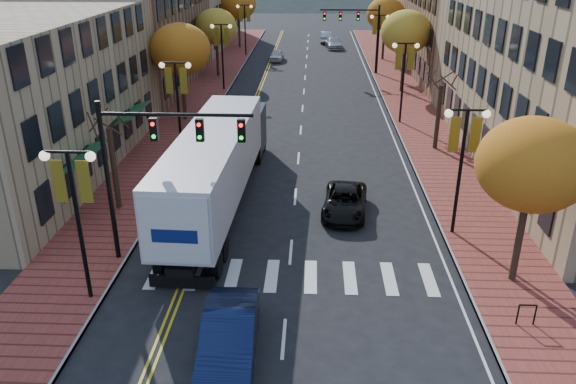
# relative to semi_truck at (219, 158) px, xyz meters

# --- Properties ---
(ground) EXTENTS (200.00, 200.00, 0.00)m
(ground) POSITION_rel_semi_truck_xyz_m (3.86, -8.94, -2.55)
(ground) COLOR black
(ground) RESTS_ON ground
(sidewalk_left) EXTENTS (4.00, 85.00, 0.15)m
(sidewalk_left) POSITION_rel_semi_truck_xyz_m (-5.14, 23.56, -2.47)
(sidewalk_left) COLOR brown
(sidewalk_left) RESTS_ON ground
(sidewalk_right) EXTENTS (4.00, 85.00, 0.15)m
(sidewalk_right) POSITION_rel_semi_truck_xyz_m (12.86, 23.56, -2.47)
(sidewalk_right) COLOR brown
(sidewalk_right) RESTS_ON ground
(building_left_near) EXTENTS (12.00, 22.00, 9.00)m
(building_left_near) POSITION_rel_semi_truck_xyz_m (-13.14, 4.06, 1.95)
(building_left_near) COLOR #9E8966
(building_left_near) RESTS_ON ground
(building_left_mid) EXTENTS (12.00, 24.00, 11.00)m
(building_left_mid) POSITION_rel_semi_truck_xyz_m (-13.14, 27.06, 2.95)
(building_left_mid) COLOR brown
(building_left_mid) RESTS_ON ground
(building_left_far) EXTENTS (12.00, 26.00, 9.50)m
(building_left_far) POSITION_rel_semi_truck_xyz_m (-13.14, 52.06, 2.20)
(building_left_far) COLOR #9E8966
(building_left_far) RESTS_ON ground
(building_right_mid) EXTENTS (15.00, 24.00, 10.00)m
(building_right_mid) POSITION_rel_semi_truck_xyz_m (22.36, 33.06, 2.45)
(building_right_mid) COLOR brown
(building_right_mid) RESTS_ON ground
(building_right_far) EXTENTS (15.00, 20.00, 11.00)m
(building_right_far) POSITION_rel_semi_truck_xyz_m (22.36, 55.06, 2.95)
(building_right_far) COLOR #9E8966
(building_right_far) RESTS_ON ground
(tree_left_a) EXTENTS (0.28, 0.28, 4.20)m
(tree_left_a) POSITION_rel_semi_truck_xyz_m (-5.14, -0.94, -0.30)
(tree_left_a) COLOR #382619
(tree_left_a) RESTS_ON sidewalk_left
(tree_left_b) EXTENTS (4.48, 4.48, 7.21)m
(tree_left_b) POSITION_rel_semi_truck_xyz_m (-5.14, 15.06, 2.90)
(tree_left_b) COLOR #382619
(tree_left_b) RESTS_ON sidewalk_left
(tree_left_c) EXTENTS (4.16, 4.16, 6.69)m
(tree_left_c) POSITION_rel_semi_truck_xyz_m (-5.14, 31.06, 2.51)
(tree_left_c) COLOR #382619
(tree_left_c) RESTS_ON sidewalk_left
(tree_left_d) EXTENTS (4.61, 4.61, 7.42)m
(tree_left_d) POSITION_rel_semi_truck_xyz_m (-5.14, 49.06, 3.05)
(tree_left_d) COLOR #382619
(tree_left_d) RESTS_ON sidewalk_left
(tree_right_a) EXTENTS (4.16, 4.16, 6.69)m
(tree_right_a) POSITION_rel_semi_truck_xyz_m (12.86, -6.94, 2.51)
(tree_right_a) COLOR #382619
(tree_right_a) RESTS_ON sidewalk_right
(tree_right_b) EXTENTS (0.28, 0.28, 4.20)m
(tree_right_b) POSITION_rel_semi_truck_xyz_m (12.86, 9.06, -0.30)
(tree_right_b) COLOR #382619
(tree_right_b) RESTS_ON sidewalk_right
(tree_right_c) EXTENTS (4.48, 4.48, 7.21)m
(tree_right_c) POSITION_rel_semi_truck_xyz_m (12.86, 25.06, 2.90)
(tree_right_c) COLOR #382619
(tree_right_c) RESTS_ON sidewalk_right
(tree_right_d) EXTENTS (4.35, 4.35, 7.00)m
(tree_right_d) POSITION_rel_semi_truck_xyz_m (12.86, 41.06, 2.74)
(tree_right_d) COLOR #382619
(tree_right_d) RESTS_ON sidewalk_right
(lamp_left_a) EXTENTS (1.96, 0.36, 6.05)m
(lamp_left_a) POSITION_rel_semi_truck_xyz_m (-3.64, -8.94, 1.75)
(lamp_left_a) COLOR black
(lamp_left_a) RESTS_ON ground
(lamp_left_b) EXTENTS (1.96, 0.36, 6.05)m
(lamp_left_b) POSITION_rel_semi_truck_xyz_m (-3.64, 7.06, 1.75)
(lamp_left_b) COLOR black
(lamp_left_b) RESTS_ON ground
(lamp_left_c) EXTENTS (1.96, 0.36, 6.05)m
(lamp_left_c) POSITION_rel_semi_truck_xyz_m (-3.64, 25.06, 1.75)
(lamp_left_c) COLOR black
(lamp_left_c) RESTS_ON ground
(lamp_left_d) EXTENTS (1.96, 0.36, 6.05)m
(lamp_left_d) POSITION_rel_semi_truck_xyz_m (-3.64, 43.06, 1.75)
(lamp_left_d) COLOR black
(lamp_left_d) RESTS_ON ground
(lamp_right_a) EXTENTS (1.96, 0.36, 6.05)m
(lamp_right_a) POSITION_rel_semi_truck_xyz_m (11.36, -2.94, 1.75)
(lamp_right_a) COLOR black
(lamp_right_a) RESTS_ON ground
(lamp_right_b) EXTENTS (1.96, 0.36, 6.05)m
(lamp_right_b) POSITION_rel_semi_truck_xyz_m (11.36, 15.06, 1.75)
(lamp_right_b) COLOR black
(lamp_right_b) RESTS_ON ground
(lamp_right_c) EXTENTS (1.96, 0.36, 6.05)m
(lamp_right_c) POSITION_rel_semi_truck_xyz_m (11.36, 33.06, 1.75)
(lamp_right_c) COLOR black
(lamp_right_c) RESTS_ON ground
(traffic_mast_near) EXTENTS (6.10, 0.35, 7.00)m
(traffic_mast_near) POSITION_rel_semi_truck_xyz_m (-1.62, -5.94, 2.38)
(traffic_mast_near) COLOR black
(traffic_mast_near) RESTS_ON ground
(traffic_mast_far) EXTENTS (6.10, 0.34, 7.00)m
(traffic_mast_far) POSITION_rel_semi_truck_xyz_m (9.34, 33.06, 2.38)
(traffic_mast_far) COLOR black
(traffic_mast_far) RESTS_ON ground
(semi_truck) EXTENTS (3.38, 17.52, 4.36)m
(semi_truck) POSITION_rel_semi_truck_xyz_m (0.00, 0.00, 0.00)
(semi_truck) COLOR black
(semi_truck) RESTS_ON ground
(navy_sedan) EXTENTS (1.92, 4.99, 1.62)m
(navy_sedan) POSITION_rel_semi_truck_xyz_m (2.14, -11.98, -1.74)
(navy_sedan) COLOR #0E1638
(navy_sedan) RESTS_ON ground
(black_suv) EXTENTS (2.59, 4.77, 1.27)m
(black_suv) POSITION_rel_semi_truck_xyz_m (6.42, -0.85, -1.91)
(black_suv) COLOR black
(black_suv) RESTS_ON ground
(car_far_white) EXTENTS (1.70, 3.81, 1.27)m
(car_far_white) POSITION_rel_semi_truck_xyz_m (0.34, 40.25, -1.91)
(car_far_white) COLOR silver
(car_far_white) RESTS_ON ground
(car_far_silver) EXTENTS (2.43, 5.04, 1.42)m
(car_far_silver) POSITION_rel_semi_truck_xyz_m (7.34, 49.37, -1.84)
(car_far_silver) COLOR #A09FA7
(car_far_silver) RESTS_ON ground
(car_far_oncoming) EXTENTS (1.62, 4.59, 1.51)m
(car_far_oncoming) POSITION_rel_semi_truck_xyz_m (6.41, 54.35, -1.79)
(car_far_oncoming) COLOR #AFB0B7
(car_far_oncoming) RESTS_ON ground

